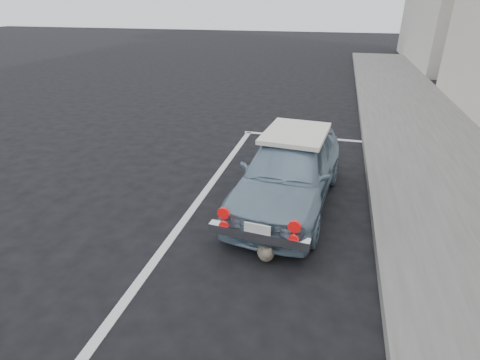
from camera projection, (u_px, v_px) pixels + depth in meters
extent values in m
cube|color=silver|center=(306.00, 137.00, 8.97)|extent=(3.00, 0.12, 0.01)
cube|color=silver|center=(201.00, 197.00, 6.23)|extent=(0.12, 7.00, 0.01)
imported|color=#7993A9|center=(289.00, 170.00, 5.85)|extent=(1.65, 3.44, 1.13)
cube|color=white|center=(296.00, 134.00, 5.91)|extent=(1.05, 1.35, 0.07)
cube|color=silver|center=(258.00, 235.00, 4.56)|extent=(1.28, 0.24, 0.12)
cube|color=white|center=(257.00, 230.00, 4.48)|extent=(0.33, 0.05, 0.17)
cylinder|color=red|center=(223.00, 213.00, 4.57)|extent=(0.15, 0.05, 0.15)
cylinder|color=red|center=(294.00, 227.00, 4.30)|extent=(0.15, 0.05, 0.15)
cylinder|color=red|center=(224.00, 226.00, 4.65)|extent=(0.12, 0.05, 0.12)
cylinder|color=red|center=(294.00, 240.00, 4.38)|extent=(0.12, 0.05, 0.12)
ellipsoid|color=#776C5B|center=(266.00, 250.00, 4.73)|extent=(0.31, 0.40, 0.22)
sphere|color=#776C5B|center=(267.00, 253.00, 4.55)|extent=(0.14, 0.14, 0.14)
cone|color=#776C5B|center=(264.00, 248.00, 4.52)|extent=(0.05, 0.05, 0.05)
cone|color=#776C5B|center=(270.00, 248.00, 4.52)|extent=(0.05, 0.05, 0.05)
cylinder|color=#776C5B|center=(269.00, 246.00, 4.92)|extent=(0.17, 0.20, 0.03)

